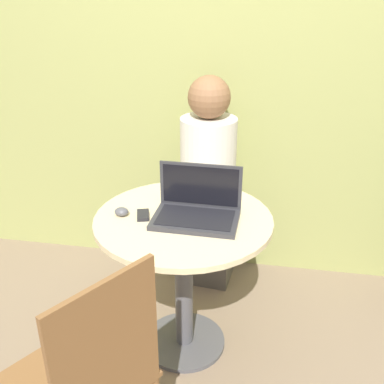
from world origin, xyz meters
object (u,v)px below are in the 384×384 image
at_px(cell_phone, 143,215).
at_px(person_seated, 210,197).
at_px(laptop, 197,209).
at_px(chair_empty, 90,382).

relative_size(cell_phone, person_seated, 0.08).
height_order(laptop, person_seated, person_seated).
height_order(cell_phone, person_seated, person_seated).
bearing_deg(laptop, cell_phone, -172.43).
relative_size(laptop, person_seated, 0.30).
height_order(chair_empty, person_seated, person_seated).
distance_m(laptop, cell_phone, 0.24).
xyz_separation_m(cell_phone, chair_empty, (0.00, -0.69, -0.24)).
bearing_deg(person_seated, laptop, -87.49).
bearing_deg(cell_phone, laptop, 7.57).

